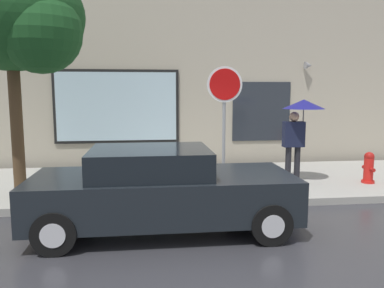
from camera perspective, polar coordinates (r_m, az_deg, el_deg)
ground_plane at (r=6.72m, az=-0.01°, el=-12.31°), size 60.00×60.00×0.00m
sidewalk at (r=9.56m, az=-2.14°, el=-5.75°), size 20.00×4.00×0.15m
building_facade at (r=11.85m, az=-3.29°, el=13.40°), size 20.00×0.67×7.00m
parked_car at (r=6.44m, az=-4.60°, el=-6.79°), size 4.26×1.84×1.39m
fire_hydrant at (r=10.08m, az=24.63°, el=-3.22°), size 0.30×0.44×0.74m
pedestrian_with_umbrella at (r=9.49m, az=15.69°, el=3.85°), size 0.98×0.98×1.97m
street_tree at (r=8.58m, az=-24.53°, el=16.37°), size 2.87×2.44×4.71m
stop_sign at (r=8.29m, az=4.80°, el=5.94°), size 0.76×0.10×2.69m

